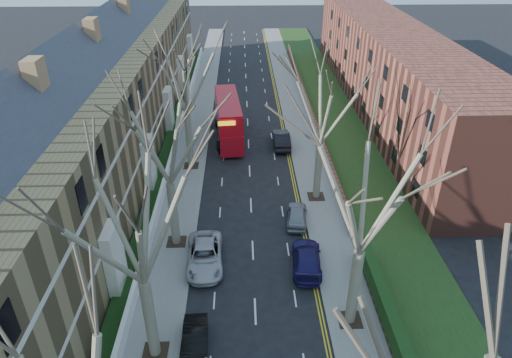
{
  "coord_description": "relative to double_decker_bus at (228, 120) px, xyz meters",
  "views": [
    {
      "loc": [
        -0.6,
        -11.42,
        21.4
      ],
      "look_at": [
        0.43,
        20.93,
        2.61
      ],
      "focal_mm": 32.0,
      "sensor_mm": 36.0,
      "label": 1
    }
  ],
  "objects": [
    {
      "name": "flats_right",
      "position": [
        19.6,
        8.53,
        2.81
      ],
      "size": [
        13.97,
        54.0,
        10.0
      ],
      "color": "brown",
      "rests_on": "ground"
    },
    {
      "name": "grass_verge_right",
      "position": [
        12.63,
        4.53,
        -2.02
      ],
      "size": [
        6.0,
        102.0,
        0.06
      ],
      "color": "#1C3413",
      "rests_on": "ground"
    },
    {
      "name": "tree_left_dist",
      "position": [
        -3.57,
        -6.47,
        7.39
      ],
      "size": [
        10.5,
        10.5,
        14.71
      ],
      "color": "#665D49",
      "rests_on": "ground"
    },
    {
      "name": "double_decker_bus",
      "position": [
        0.0,
        0.0,
        0.0
      ],
      "size": [
        3.38,
        10.71,
        4.42
      ],
      "rotation": [
        0.0,
        0.0,
        3.23
      ],
      "color": "#AF0C17",
      "rests_on": "ground"
    },
    {
      "name": "tree_right_far",
      "position": [
        7.83,
        -12.47,
        7.07
      ],
      "size": [
        10.15,
        10.15,
        14.22
      ],
      "color": "#665D49",
      "rests_on": "ground"
    },
    {
      "name": "pavement_left",
      "position": [
        -3.87,
        4.53,
        -2.11
      ],
      "size": [
        3.0,
        102.0,
        0.12
      ],
      "primitive_type": "cube",
      "color": "slate",
      "rests_on": "ground"
    },
    {
      "name": "car_left_mid",
      "position": [
        -1.32,
        -28.33,
        -1.52
      ],
      "size": [
        1.59,
        4.02,
        1.3
      ],
      "primitive_type": "imported",
      "rotation": [
        0.0,
        0.0,
        0.05
      ],
      "color": "black",
      "rests_on": "ground"
    },
    {
      "name": "car_left_far",
      "position": [
        -1.26,
        -20.92,
        -1.43
      ],
      "size": [
        2.7,
        5.45,
        1.49
      ],
      "primitive_type": "imported",
      "rotation": [
        0.0,
        0.0,
        0.04
      ],
      "color": "#AFAEB4",
      "rests_on": "ground"
    },
    {
      "name": "tree_right_mid",
      "position": [
        7.83,
        -26.47,
        7.38
      ],
      "size": [
        10.5,
        10.5,
        14.71
      ],
      "color": "#665D49",
      "rests_on": "ground"
    },
    {
      "name": "tree_left_mid",
      "position": [
        -3.57,
        -28.47,
        7.38
      ],
      "size": [
        10.5,
        10.5,
        14.71
      ],
      "color": "#665D49",
      "rests_on": "ground"
    },
    {
      "name": "pavement_right",
      "position": [
        8.13,
        4.53,
        -2.11
      ],
      "size": [
        3.0,
        102.0,
        0.12
      ],
      "primitive_type": "cube",
      "color": "slate",
      "rests_on": "ground"
    },
    {
      "name": "terrace_left",
      "position": [
        -11.51,
        -3.47,
        3.36
      ],
      "size": [
        9.7,
        78.0,
        13.6
      ],
      "color": "olive",
      "rests_on": "ground"
    },
    {
      "name": "car_right_far",
      "position": [
        5.61,
        -2.09,
        -1.37
      ],
      "size": [
        1.72,
        4.88,
        1.6
      ],
      "primitive_type": "imported",
      "rotation": [
        0.0,
        0.0,
        3.15
      ],
      "color": "black",
      "rests_on": "ground"
    },
    {
      "name": "tree_left_far",
      "position": [
        -3.57,
        -18.47,
        7.07
      ],
      "size": [
        10.15,
        10.15,
        14.22
      ],
      "color": "#665D49",
      "rests_on": "ground"
    },
    {
      "name": "car_right_near",
      "position": [
        5.83,
        -21.4,
        -1.46
      ],
      "size": [
        2.4,
        5.04,
        1.42
      ],
      "primitive_type": "imported",
      "rotation": [
        0.0,
        0.0,
        3.06
      ],
      "color": "#1C1650",
      "rests_on": "ground"
    },
    {
      "name": "car_right_mid",
      "position": [
        5.75,
        -16.02,
        -1.5
      ],
      "size": [
        2.06,
        4.1,
        1.34
      ],
      "primitive_type": "imported",
      "rotation": [
        0.0,
        0.0,
        3.02
      ],
      "color": "gray",
      "rests_on": "ground"
    },
    {
      "name": "front_wall_left",
      "position": [
        -5.52,
        -3.47,
        -1.55
      ],
      "size": [
        0.3,
        78.0,
        1.0
      ],
      "color": "white",
      "rests_on": "ground"
    }
  ]
}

